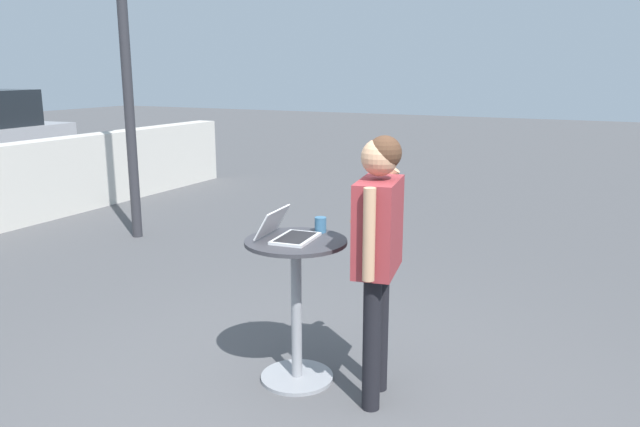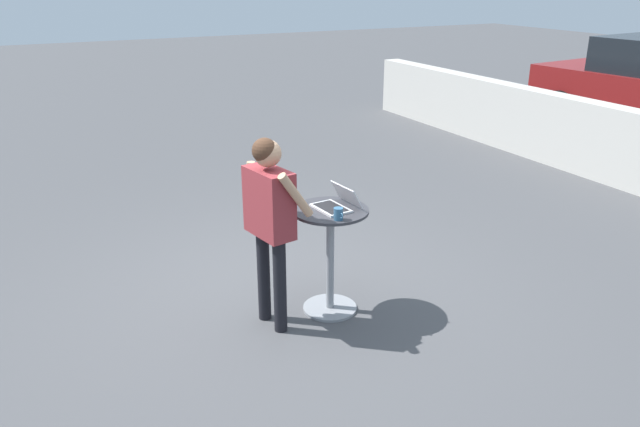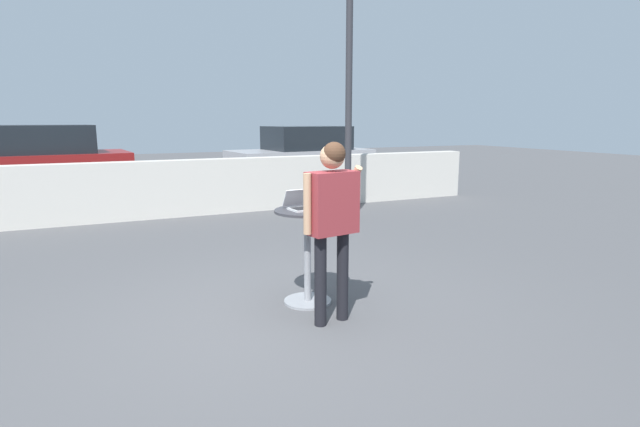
{
  "view_description": "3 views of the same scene",
  "coord_description": "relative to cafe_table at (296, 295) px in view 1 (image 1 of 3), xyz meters",
  "views": [
    {
      "loc": [
        -2.9,
        -1.54,
        2.03
      ],
      "look_at": [
        0.57,
        0.19,
        1.14
      ],
      "focal_mm": 35.0,
      "sensor_mm": 36.0,
      "label": 1
    },
    {
      "loc": [
        4.85,
        -2.04,
        2.86
      ],
      "look_at": [
        0.26,
        0.31,
        0.86
      ],
      "focal_mm": 35.0,
      "sensor_mm": 36.0,
      "label": 2
    },
    {
      "loc": [
        -1.47,
        -4.17,
        1.85
      ],
      "look_at": [
        0.54,
        0.15,
        0.95
      ],
      "focal_mm": 28.0,
      "sensor_mm": 36.0,
      "label": 3
    }
  ],
  "objects": [
    {
      "name": "standing_person",
      "position": [
        -0.0,
        -0.56,
        0.47
      ],
      "size": [
        0.6,
        0.44,
        1.66
      ],
      "color": "black",
      "rests_on": "ground_plane"
    },
    {
      "name": "ground_plane",
      "position": [
        -0.47,
        -0.31,
        -0.6
      ],
      "size": [
        50.0,
        50.0,
        0.0
      ],
      "primitive_type": "plane",
      "color": "#4C4C4F"
    },
    {
      "name": "coffee_mug",
      "position": [
        0.24,
        -0.06,
        0.43
      ],
      "size": [
        0.12,
        0.08,
        0.1
      ],
      "color": "#336084",
      "rests_on": "cafe_table"
    },
    {
      "name": "laptop",
      "position": [
        -0.01,
        0.06,
        0.42
      ],
      "size": [
        0.37,
        0.36,
        0.19
      ],
      "color": "silver",
      "rests_on": "cafe_table"
    },
    {
      "name": "cafe_table",
      "position": [
        0.0,
        0.0,
        0.0
      ],
      "size": [
        0.66,
        0.66,
        0.97
      ],
      "color": "gray",
      "rests_on": "ground_plane"
    }
  ]
}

